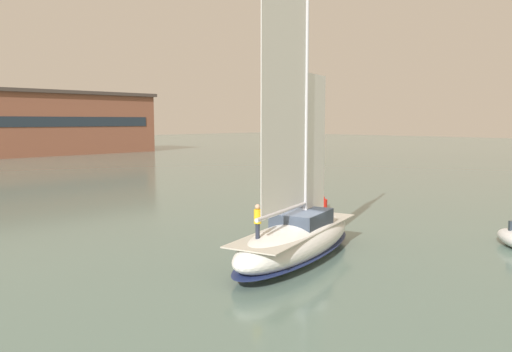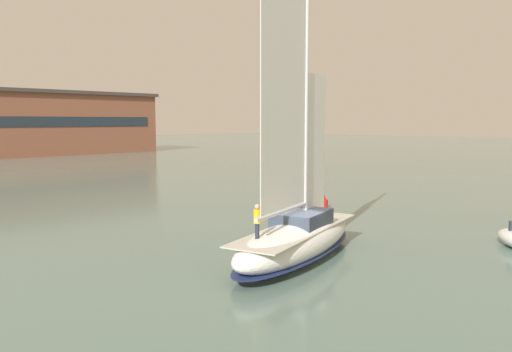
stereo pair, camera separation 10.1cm
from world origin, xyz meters
The scene contains 4 objects.
ground_plane centered at (0.00, 0.00, 0.00)m, with size 400.00×400.00×0.00m, color slate.
waterfront_building centered at (23.73, 89.68, 6.68)m, with size 46.88×14.93×13.29m.
sailboat_main centered at (0.02, 0.01, 1.24)m, with size 12.19×6.29×16.12m.
channel_buoy centered at (12.13, 7.84, 0.82)m, with size 1.15×1.15×2.07m.
Camera 2 is at (-19.30, -16.34, 7.10)m, focal length 35.00 mm.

